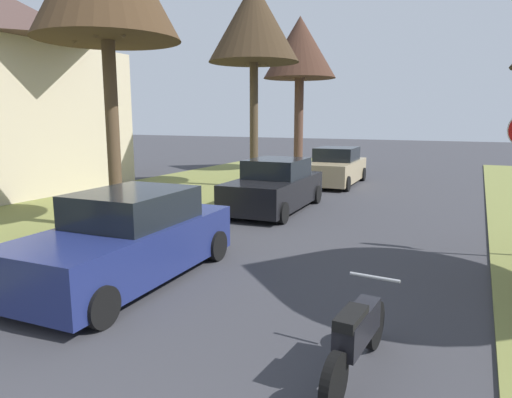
{
  "coord_description": "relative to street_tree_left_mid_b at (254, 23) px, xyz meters",
  "views": [
    {
      "loc": [
        3.2,
        -0.52,
        2.84
      ],
      "look_at": [
        -0.49,
        7.17,
        1.32
      ],
      "focal_mm": 32.3,
      "sensor_mm": 36.0,
      "label": 1
    }
  ],
  "objects": [
    {
      "name": "parked_sedan_tan",
      "position": [
        2.73,
        2.35,
        -5.68
      ],
      "size": [
        2.09,
        4.47,
        1.57
      ],
      "color": "tan",
      "rests_on": "ground"
    },
    {
      "name": "parked_sedan_navy",
      "position": [
        2.74,
        -10.69,
        -5.68
      ],
      "size": [
        2.09,
        4.47,
        1.57
      ],
      "color": "navy",
      "rests_on": "ground"
    },
    {
      "name": "parked_sedan_black",
      "position": [
        2.58,
        -3.84,
        -5.68
      ],
      "size": [
        2.09,
        4.47,
        1.57
      ],
      "color": "black",
      "rests_on": "ground"
    },
    {
      "name": "street_tree_left_far",
      "position": [
        -0.46,
        6.35,
        -0.13
      ],
      "size": [
        3.73,
        3.73,
        7.87
      ],
      "color": "#51362C",
      "rests_on": "grass_verge_left"
    },
    {
      "name": "parked_motorcycle",
      "position": [
        7.1,
        -12.04,
        -5.92
      ],
      "size": [
        0.6,
        2.05,
        0.97
      ],
      "color": "black",
      "rests_on": "ground"
    },
    {
      "name": "street_tree_left_mid_b",
      "position": [
        0.0,
        0.0,
        0.0
      ],
      "size": [
        3.54,
        3.54,
        7.93
      ],
      "color": "#473927",
      "rests_on": "grass_verge_left"
    }
  ]
}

